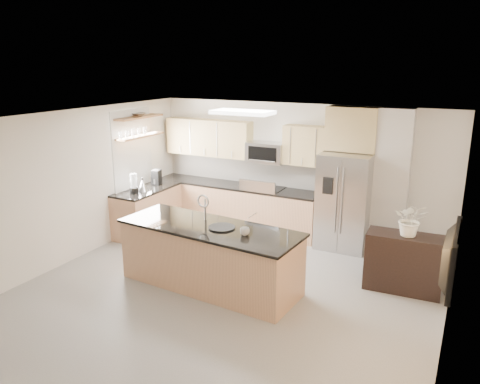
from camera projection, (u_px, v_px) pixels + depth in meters
The scene contains 27 objects.
floor at pixel (217, 301), 6.81m from camera, with size 6.50×6.50×0.00m, color #9A9793.
ceiling at pixel (215, 122), 6.11m from camera, with size 6.00×6.50×0.02m, color silver.
wall_back at pixel (298, 170), 9.25m from camera, with size 6.00×0.02×2.60m, color silver.
wall_front at pixel (10, 333), 3.67m from camera, with size 6.00×0.02×2.60m, color silver.
wall_left at pixel (60, 190), 7.77m from camera, with size 0.02×6.50×2.60m, color silver.
wall_right at pixel (453, 255), 5.14m from camera, with size 0.02×6.50×2.60m, color silver.
back_counter at pixel (236, 206), 9.73m from camera, with size 3.55×0.66×1.44m.
left_counter at pixel (147, 211), 9.44m from camera, with size 0.66×1.50×0.92m.
range at pixel (263, 210), 9.45m from camera, with size 0.76×0.64×1.14m.
upper_cabinets at pixel (236, 140), 9.54m from camera, with size 3.50×0.33×0.75m.
microwave at pixel (266, 152), 9.25m from camera, with size 0.76×0.40×0.40m.
refrigerator at pixel (345, 201), 8.57m from camera, with size 0.92×0.78×1.78m.
partition_column at pixel (391, 182), 8.32m from camera, with size 0.60×0.30×2.60m, color beige.
window at pixel (132, 151), 9.26m from camera, with size 0.04×1.15×1.65m.
shelf_lower at pixel (140, 136), 9.21m from camera, with size 0.30×1.20×0.04m, color #905C39.
shelf_upper at pixel (138, 117), 9.11m from camera, with size 0.30×1.20×0.04m, color #905C39.
ceiling_fixture at pixel (243, 112), 7.67m from camera, with size 1.00×0.50×0.06m, color white.
island at pixel (210, 256), 7.15m from camera, with size 2.89×1.23×1.40m.
credenza at pixel (404, 263), 7.03m from camera, with size 1.11×0.47×0.89m, color black.
cup at pixel (245, 231), 6.65m from camera, with size 0.14×0.14×0.11m, color silver.
platter at pixel (222, 227), 6.93m from camera, with size 0.40×0.40×0.02m, color black.
blender at pixel (134, 185), 8.96m from camera, with size 0.17×0.17×0.39m.
kettle at pixel (142, 185), 9.12m from camera, with size 0.21×0.21×0.27m.
coffee_maker at pixel (156, 178), 9.61m from camera, with size 0.20×0.23×0.30m.
bowl at pixel (139, 114), 9.11m from camera, with size 0.33×0.33×0.08m, color #A9A9AB.
flower_vase at pixel (412, 211), 6.77m from camera, with size 0.69×0.60×0.76m, color white.
television at pixel (443, 256), 5.00m from camera, with size 1.08×0.14×0.62m, color black.
Camera 1 is at (3.08, -5.31, 3.35)m, focal length 35.00 mm.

